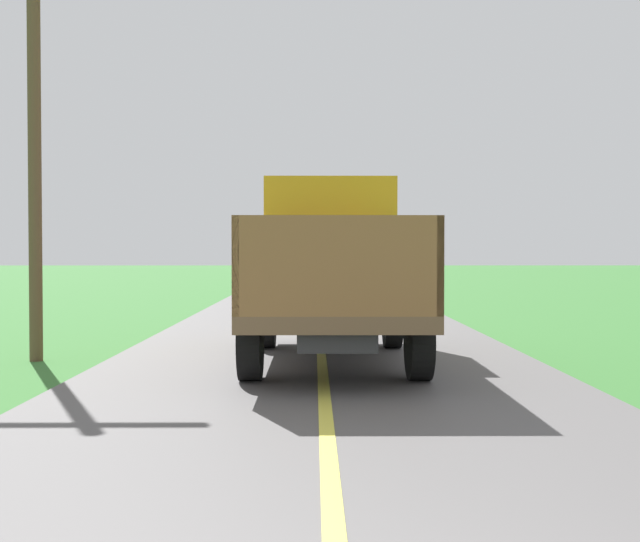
# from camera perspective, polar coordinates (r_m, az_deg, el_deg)

# --- Properties ---
(banana_truck_near) EXTENTS (2.38, 5.82, 2.80)m
(banana_truck_near) POSITION_cam_1_polar(r_m,az_deg,el_deg) (12.40, 0.89, 0.45)
(banana_truck_near) COLOR #2D2D30
(banana_truck_near) RESTS_ON road_surface
(utility_pole_roadside) EXTENTS (2.22, 0.20, 6.23)m
(utility_pole_roadside) POSITION_cam_1_polar(r_m,az_deg,el_deg) (13.10, -19.79, 8.92)
(utility_pole_roadside) COLOR brown
(utility_pole_roadside) RESTS_ON ground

